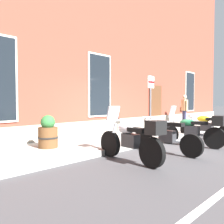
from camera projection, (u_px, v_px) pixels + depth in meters
ground_plane at (152, 145)px, 8.02m from camera, size 140.00×140.00×0.00m
sidewalk at (123, 139)px, 8.88m from camera, size 30.14×2.54×0.16m
brick_pub_facade at (55, 27)px, 11.65m from camera, size 24.14×6.25×10.12m
motorcycle_silver_touring at (132, 139)px, 5.67m from camera, size 0.68×2.11×1.33m
motorcycle_grey_naked at (165, 136)px, 6.69m from camera, size 0.62×2.14×1.01m
motorcycle_green_touring at (194, 130)px, 7.68m from camera, size 0.66×2.16×1.31m
motorcycle_yellow_naked at (205, 127)px, 9.16m from camera, size 0.62×2.16×0.97m
pedestrian_tan_coat at (184, 109)px, 12.65m from camera, size 0.45×0.58×1.65m
parking_sign at (151, 97)px, 9.08m from camera, size 0.36×0.07×2.28m
barrel_planter at (48, 133)px, 6.71m from camera, size 0.57×0.57×0.91m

